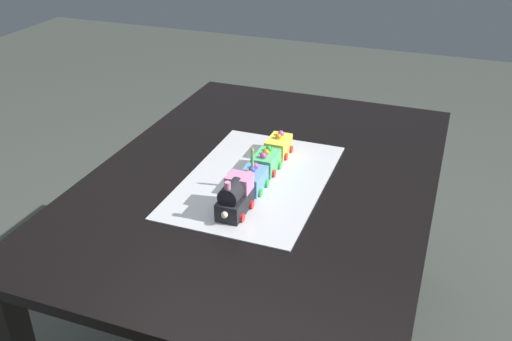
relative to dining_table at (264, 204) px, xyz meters
name	(u,v)px	position (x,y,z in m)	size (l,w,h in m)	color
dining_table	(264,204)	(0.00, 0.00, 0.00)	(1.40, 1.00, 0.74)	black
cake_board	(256,180)	(-0.04, 0.01, 0.11)	(0.60, 0.40, 0.00)	silver
cake_locomotive	(234,197)	(-0.23, 0.00, 0.16)	(0.14, 0.08, 0.12)	#232328
cake_car_hopper_sky_blue	(252,180)	(-0.10, 0.00, 0.14)	(0.10, 0.08, 0.07)	#669EEA
cake_car_tanker_mint_green	(266,162)	(0.02, 0.00, 0.14)	(0.10, 0.08, 0.07)	#59CC7A
cake_car_gondola_lemon	(278,146)	(0.14, 0.00, 0.14)	(0.10, 0.08, 0.07)	#F4E04C
birthday_candle	(252,157)	(-0.10, 0.00, 0.21)	(0.01, 0.01, 0.06)	#66D872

